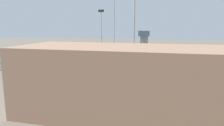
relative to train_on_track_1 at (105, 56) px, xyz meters
The scene contains 21 objects.
ground_plane 12.96m from the train_on_track_1, 100.00° to the left, with size 400.00×400.00×0.00m, color #756B5B.
track_bed_0 6.03m from the train_on_track_1, 113.79° to the right, with size 140.00×2.80×0.12m, color #4C443D.
track_bed_1 3.37m from the train_on_track_1, behind, with size 140.00×2.80×0.12m, color #4C443D.
track_bed_2 6.03m from the train_on_track_1, 113.79° to the left, with size 140.00×2.80×0.12m, color #3D3833.
track_bed_3 10.55m from the train_on_track_1, 102.43° to the left, with size 140.00×2.80×0.12m, color #4C443D.
track_bed_4 15.37m from the train_on_track_1, 98.36° to the left, with size 140.00×2.80×0.12m, color #3D3833.
track_bed_5 20.28m from the train_on_track_1, 96.29° to the left, with size 140.00×2.80×0.12m, color #3D3833.
track_bed_6 25.23m from the train_on_track_1, 95.04° to the left, with size 140.00×2.80×0.12m, color #4C443D.
track_bed_7 30.19m from the train_on_track_1, 94.20° to the left, with size 140.00×2.80×0.12m, color #4C443D.
train_on_track_1 is the anchor object (origin of this frame).
train_on_track_4 16.75m from the train_on_track_1, 116.40° to the left, with size 47.20×3.00×5.00m.
train_on_track_3 34.55m from the train_on_track_1, 16.83° to the left, with size 10.00×3.00×5.00m.
train_on_track_0 17.42m from the train_on_track_1, 16.69° to the right, with size 47.20×3.06×3.80m.
train_on_track_5 20.51m from the train_on_track_1, 102.81° to the left, with size 119.80×3.06×5.00m.
train_on_track_7 45.85m from the train_on_track_1, 139.13° to the left, with size 10.00×3.00×5.00m.
train_on_track_6 41.27m from the train_on_track_1, 37.29° to the left, with size 47.20×3.06×5.00m.
light_mast_0 18.80m from the train_on_track_1, 111.01° to the right, with size 2.80×0.70×31.76m.
light_mast_1 41.06m from the train_on_track_1, 119.71° to the left, with size 2.80×0.70×31.80m.
light_mast_2 15.93m from the train_on_track_1, 60.66° to the right, with size 2.80×0.70×25.11m.
maintenance_shed 64.86m from the train_on_track_1, 113.96° to the left, with size 51.62×15.78×13.21m, color tan.
control_tower 28.17m from the train_on_track_1, 127.02° to the right, with size 6.00×6.00×14.37m.
Camera 1 is at (-25.31, 83.97, 16.88)m, focal length 33.32 mm.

